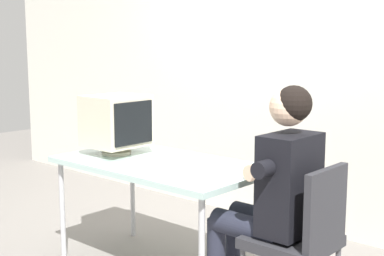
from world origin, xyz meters
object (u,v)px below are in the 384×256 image
(keyboard, at_px, (158,158))
(office_chair, at_px, (302,234))
(crt_monitor, at_px, (116,121))
(desk, at_px, (160,169))
(person_seated, at_px, (272,189))

(keyboard, height_order, office_chair, office_chair)
(crt_monitor, relative_size, office_chair, 0.47)
(desk, bearing_deg, person_seated, 3.44)
(crt_monitor, distance_m, keyboard, 0.43)
(office_chair, distance_m, person_seated, 0.29)
(crt_monitor, distance_m, office_chair, 1.51)
(crt_monitor, bearing_deg, office_chair, 2.76)
(crt_monitor, distance_m, person_seated, 1.26)
(office_chair, bearing_deg, keyboard, -177.89)
(office_chair, xyz_separation_m, person_seated, (-0.20, -0.00, 0.21))
(office_chair, bearing_deg, desk, -177.22)
(keyboard, height_order, person_seated, person_seated)
(crt_monitor, height_order, keyboard, crt_monitor)
(crt_monitor, bearing_deg, keyboard, 4.62)
(office_chair, relative_size, person_seated, 0.68)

